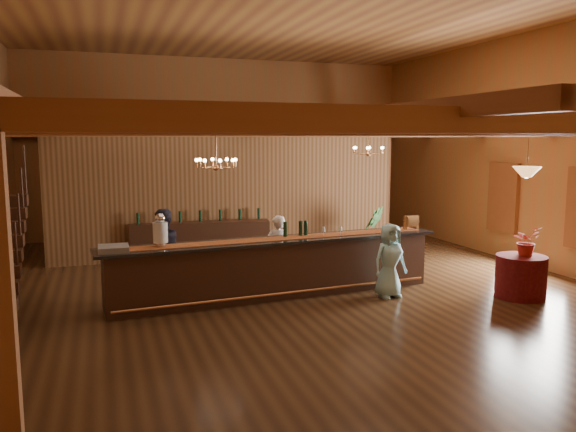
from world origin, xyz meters
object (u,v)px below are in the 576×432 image
object	(u,v)px
chandelier_left	(216,163)
pendant_lamp	(527,172)
tasting_bar	(276,267)
bartender	(278,251)
beverage_dispenser	(160,231)
chandelier_right	(368,150)
backbar_shelf	(201,240)
floor_plant	(371,231)
raffle_drum	(411,221)
round_table	(521,277)
guest	(390,260)
staff_second	(162,252)

from	to	relation	value
chandelier_left	pendant_lamp	bearing A→B (deg)	-23.18
tasting_bar	bartender	size ratio (longest dim) A/B	4.57
beverage_dispenser	chandelier_right	distance (m)	5.94
backbar_shelf	floor_plant	size ratio (longest dim) A/B	2.68
raffle_drum	backbar_shelf	bearing A→B (deg)	136.74
tasting_bar	bartender	world-z (taller)	bartender
pendant_lamp	bartender	bearing A→B (deg)	151.30
bartender	round_table	bearing A→B (deg)	148.00
backbar_shelf	floor_plant	distance (m)	4.40
round_table	guest	size ratio (longest dim) A/B	0.66
floor_plant	raffle_drum	bearing A→B (deg)	-99.81
chandelier_right	bartender	xyz separation A→B (m)	(-2.83, -1.62, -2.01)
bartender	floor_plant	world-z (taller)	bartender
beverage_dispenser	floor_plant	size ratio (longest dim) A/B	0.47
backbar_shelf	chandelier_right	size ratio (longest dim) A/B	4.28
raffle_drum	round_table	bearing A→B (deg)	-51.69
chandelier_right	guest	xyz separation A→B (m)	(-1.04, -3.08, -2.03)
round_table	pendant_lamp	xyz separation A→B (m)	(0.00, 0.00, 2.00)
chandelier_left	round_table	bearing A→B (deg)	-23.18
pendant_lamp	bartender	xyz separation A→B (m)	(-4.15, 2.27, -1.67)
round_table	beverage_dispenser	bearing A→B (deg)	167.49
pendant_lamp	staff_second	bearing A→B (deg)	160.30
beverage_dispenser	floor_plant	xyz separation A→B (m)	(5.68, 3.07, -0.76)
tasting_bar	bartender	bearing A→B (deg)	66.58
bartender	staff_second	bearing A→B (deg)	-4.35
raffle_drum	staff_second	distance (m)	5.14
beverage_dispenser	round_table	distance (m)	6.80
pendant_lamp	guest	distance (m)	3.02
pendant_lamp	backbar_shelf	bearing A→B (deg)	134.25
pendant_lamp	guest	xyz separation A→B (m)	(-2.37, 0.82, -1.69)
tasting_bar	chandelier_right	bearing A→B (deg)	32.87
chandelier_right	tasting_bar	bearing A→B (deg)	-142.84
tasting_bar	staff_second	bearing A→B (deg)	155.78
beverage_dispenser	round_table	bearing A→B (deg)	-12.51
tasting_bar	floor_plant	size ratio (longest dim) A/B	5.26
beverage_dispenser	pendant_lamp	world-z (taller)	pendant_lamp
raffle_drum	chandelier_left	bearing A→B (deg)	171.97
tasting_bar	bartender	distance (m)	0.77
tasting_bar	chandelier_right	size ratio (longest dim) A/B	8.41
beverage_dispenser	backbar_shelf	xyz separation A→B (m)	(1.36, 3.89, -0.92)
staff_second	floor_plant	size ratio (longest dim) A/B	1.32
bartender	floor_plant	distance (m)	3.96
chandelier_left	chandelier_right	world-z (taller)	same
floor_plant	beverage_dispenser	bearing A→B (deg)	-151.63
pendant_lamp	chandelier_right	bearing A→B (deg)	108.78
floor_plant	staff_second	bearing A→B (deg)	-158.39
backbar_shelf	round_table	bearing A→B (deg)	-36.56
chandelier_left	beverage_dispenser	bearing A→B (deg)	-144.35
round_table	floor_plant	xyz separation A→B (m)	(-0.89, 4.52, 0.23)
round_table	floor_plant	world-z (taller)	floor_plant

